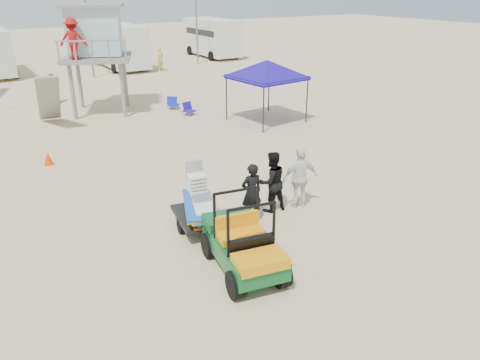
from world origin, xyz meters
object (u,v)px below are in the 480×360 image
man_left (251,193)px  utility_cart (244,239)px  canopy_blue (267,63)px  surf_trailer (198,205)px  lifeguard_tower (92,35)px

man_left → utility_cart: bearing=58.6°
man_left → canopy_blue: canopy_blue is taller
surf_trailer → canopy_blue: bearing=46.2°
utility_cart → lifeguard_tower: size_ratio=0.51×
man_left → lifeguard_tower: lifeguard_tower is taller
utility_cart → canopy_blue: canopy_blue is taller
surf_trailer → canopy_blue: canopy_blue is taller
lifeguard_tower → canopy_blue: (6.38, -5.94, -1.07)m
utility_cart → canopy_blue: (7.72, 10.37, 1.90)m
utility_cart → canopy_blue: size_ratio=0.79×
surf_trailer → canopy_blue: 11.32m
utility_cart → man_left: utility_cart is taller
lifeguard_tower → utility_cart: bearing=-94.7°
lifeguard_tower → canopy_blue: size_ratio=1.55×
utility_cart → lifeguard_tower: (1.34, 16.31, 2.97)m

